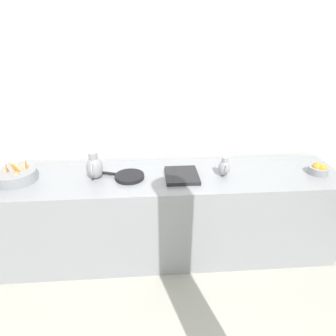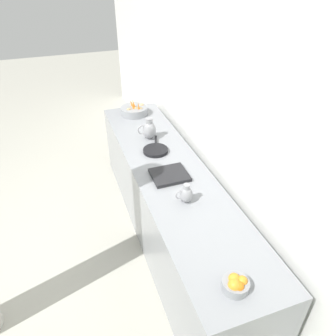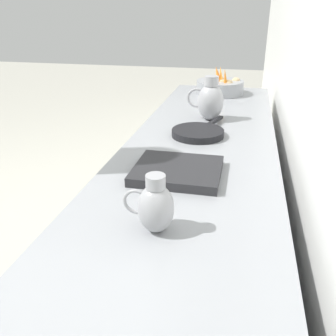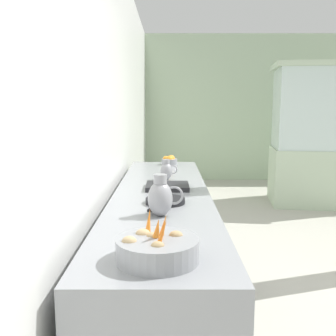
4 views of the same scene
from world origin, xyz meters
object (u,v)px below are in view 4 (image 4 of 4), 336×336
(vegetable_colander, at_px, (158,249))
(orange_bowl, at_px, (171,160))
(metal_pitcher_tall, at_px, (162,197))
(glass_block_booth, at_px, (322,136))
(metal_pitcher_short, at_px, (168,170))
(skillet_on_counter, at_px, (166,201))

(vegetable_colander, relative_size, orange_bowl, 2.00)
(vegetable_colander, xyz_separation_m, orange_bowl, (0.06, 2.79, -0.01))
(metal_pitcher_tall, distance_m, glass_block_booth, 4.61)
(orange_bowl, xyz_separation_m, metal_pitcher_short, (-0.03, -0.91, 0.03))
(metal_pitcher_tall, distance_m, metal_pitcher_short, 1.19)
(orange_bowl, distance_m, glass_block_booth, 3.00)
(skillet_on_counter, relative_size, glass_block_booth, 0.20)
(vegetable_colander, distance_m, glass_block_booth, 5.22)
(metal_pitcher_short, distance_m, skillet_on_counter, 0.88)
(metal_pitcher_tall, height_order, glass_block_booth, glass_block_booth)
(metal_pitcher_short, bearing_deg, metal_pitcher_tall, -91.46)
(glass_block_booth, bearing_deg, metal_pitcher_short, -131.56)
(metal_pitcher_short, height_order, skillet_on_counter, metal_pitcher_short)
(orange_bowl, xyz_separation_m, skillet_on_counter, (-0.04, -1.79, -0.03))
(vegetable_colander, distance_m, orange_bowl, 2.80)
(metal_pitcher_short, bearing_deg, glass_block_booth, 48.44)
(orange_bowl, xyz_separation_m, metal_pitcher_tall, (-0.06, -2.09, 0.07))
(vegetable_colander, height_order, glass_block_booth, glass_block_booth)
(vegetable_colander, bearing_deg, glass_block_booth, 62.04)
(metal_pitcher_tall, bearing_deg, orange_bowl, 88.38)
(metal_pitcher_short, relative_size, glass_block_booth, 0.08)
(vegetable_colander, bearing_deg, metal_pitcher_short, 88.99)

